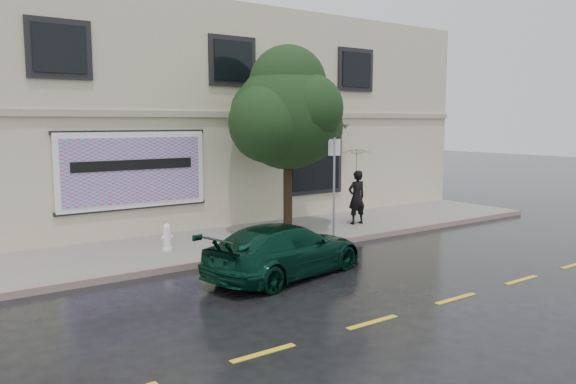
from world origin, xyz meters
TOP-DOWN VIEW (x-y plane):
  - ground at (0.00, 0.00)m, footprint 90.00×90.00m
  - sidewalk at (0.00, 3.25)m, footprint 20.00×3.50m
  - curb at (0.00, 1.50)m, footprint 20.00×0.18m
  - road_marking at (0.00, -3.50)m, footprint 19.00×0.12m
  - building at (0.00, 9.00)m, footprint 20.00×8.12m
  - billboard at (-3.20, 4.92)m, footprint 4.30×0.16m
  - car at (-1.74, -0.29)m, footprint 4.32×2.60m
  - pedestrian at (3.28, 2.92)m, footprint 0.66×0.47m
  - umbrella at (3.28, 2.92)m, footprint 1.16×1.16m
  - street_tree at (0.68, 3.03)m, footprint 3.06×3.06m
  - fire_hydrant at (-3.11, 2.95)m, footprint 0.28×0.26m
  - sign_pole at (1.31, 1.70)m, footprint 0.32×0.16m

SIDE VIEW (x-z plane):
  - ground at x=0.00m, z-range 0.00..0.00m
  - road_marking at x=0.00m, z-range 0.00..0.01m
  - sidewalk at x=0.00m, z-range 0.00..0.15m
  - curb at x=0.00m, z-range -0.01..0.15m
  - fire_hydrant at x=-3.11m, z-range 0.14..0.83m
  - car at x=-1.74m, z-range 0.00..1.17m
  - pedestrian at x=3.28m, z-range 0.15..1.86m
  - sign_pole at x=1.31m, z-range 0.42..3.21m
  - billboard at x=-3.20m, z-range 0.95..3.15m
  - umbrella at x=3.28m, z-range 1.86..2.59m
  - building at x=0.00m, z-range 0.00..7.00m
  - street_tree at x=0.68m, z-range 1.07..5.99m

